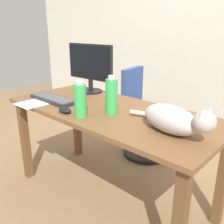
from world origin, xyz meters
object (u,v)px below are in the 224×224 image
(office_chair, at_px, (143,119))
(cat, at_px, (174,119))
(monitor, at_px, (90,66))
(keyboard, at_px, (54,99))
(water_bottle, at_px, (80,100))
(spray_bottle, at_px, (112,96))
(computer_mouse, at_px, (65,110))

(office_chair, relative_size, cat, 1.50)
(monitor, relative_size, keyboard, 1.09)
(cat, distance_m, water_bottle, 0.59)
(office_chair, relative_size, spray_bottle, 3.48)
(computer_mouse, bearing_deg, office_chair, 94.31)
(monitor, bearing_deg, water_bottle, -48.46)
(keyboard, distance_m, computer_mouse, 0.32)
(cat, distance_m, computer_mouse, 0.73)
(monitor, bearing_deg, spray_bottle, -29.48)
(water_bottle, xyz_separation_m, spray_bottle, (0.11, 0.18, 0.01))
(keyboard, bearing_deg, computer_mouse, -21.38)
(cat, distance_m, spray_bottle, 0.46)
(spray_bottle, bearing_deg, keyboard, -171.08)
(office_chair, distance_m, keyboard, 1.00)
(keyboard, bearing_deg, monitor, 87.79)
(monitor, xyz_separation_m, water_bottle, (0.42, -0.47, -0.12))
(keyboard, bearing_deg, office_chair, 76.23)
(office_chair, height_order, water_bottle, water_bottle)
(office_chair, bearing_deg, spray_bottle, -68.80)
(cat, bearing_deg, computer_mouse, -164.53)
(office_chair, height_order, spray_bottle, spray_bottle)
(cat, relative_size, computer_mouse, 5.44)
(monitor, height_order, water_bottle, monitor)
(spray_bottle, bearing_deg, computer_mouse, -140.07)
(water_bottle, bearing_deg, monitor, 131.54)
(water_bottle, bearing_deg, spray_bottle, 58.72)
(office_chair, xyz_separation_m, cat, (0.78, -0.83, 0.43))
(monitor, relative_size, water_bottle, 2.04)
(computer_mouse, distance_m, water_bottle, 0.17)
(cat, height_order, water_bottle, water_bottle)
(computer_mouse, bearing_deg, keyboard, 158.62)
(spray_bottle, bearing_deg, monitor, 150.52)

